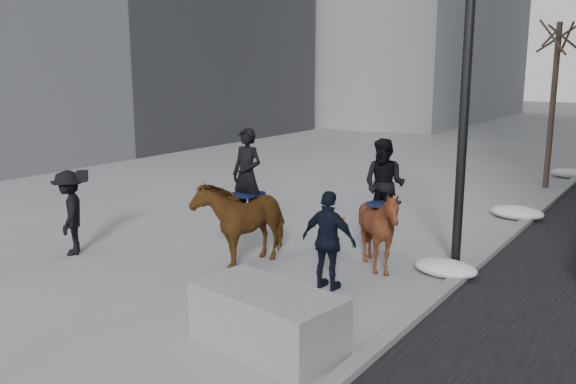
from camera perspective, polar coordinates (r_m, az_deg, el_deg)
The scene contains 10 objects.
ground at distance 11.02m, azimuth -3.56°, elevation -8.73°, with size 120.00×120.00×0.00m, color gray.
curb at distance 18.82m, azimuth 23.29°, elevation -0.78°, with size 0.25×90.00×0.12m, color gray.
planter at distance 8.59m, azimuth -1.96°, elevation -11.81°, with size 2.13×1.06×0.85m, color gray.
tree_near at distance 20.84m, azimuth 23.57°, elevation 8.10°, with size 1.20×1.20×5.70m, color #3C2F23, non-canonical shape.
mounted_left at distance 11.98m, azimuth -4.19°, elevation -2.06°, with size 1.00×2.09×2.67m.
mounted_right at distance 11.59m, azimuth 8.65°, elevation -2.55°, with size 1.37×1.53×2.52m.
feeder at distance 10.61m, azimuth 3.84°, elevation -4.56°, with size 1.04×0.88×1.75m.
camera_crew at distance 13.31m, azimuth -19.75°, elevation -1.80°, with size 1.27×1.25×1.75m.
lamppost at distance 12.34m, azimuth 17.17°, elevation 16.58°, with size 0.25×3.15×9.09m.
snow_piles at distance 17.32m, azimuth 21.29°, elevation -1.32°, with size 1.31×12.89×0.33m.
Camera 1 is at (6.36, -8.12, 3.88)m, focal length 38.00 mm.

